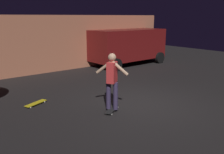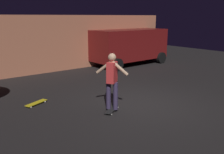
{
  "view_description": "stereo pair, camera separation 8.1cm",
  "coord_description": "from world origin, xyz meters",
  "px_view_note": "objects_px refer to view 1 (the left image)",
  "views": [
    {
      "loc": [
        -5.39,
        -5.41,
        2.75
      ],
      "look_at": [
        -1.06,
        0.04,
        1.05
      ],
      "focal_mm": 39.72,
      "sensor_mm": 36.0,
      "label": 1
    },
    {
      "loc": [
        -5.32,
        -5.46,
        2.75
      ],
      "look_at": [
        -1.06,
        0.04,
        1.05
      ],
      "focal_mm": 39.72,
      "sensor_mm": 36.0,
      "label": 2
    }
  ],
  "objects_px": {
    "skateboard_ridden": "(112,109)",
    "skater": "(112,77)",
    "parked_van": "(128,45)",
    "skateboard_spare": "(36,103)"
  },
  "relations": [
    {
      "from": "skateboard_ridden",
      "to": "skater",
      "type": "xyz_separation_m",
      "value": [
        0.0,
        -0.0,
        0.98
      ]
    },
    {
      "from": "parked_van",
      "to": "skateboard_ridden",
      "type": "xyz_separation_m",
      "value": [
        -5.39,
        -5.31,
        -1.11
      ]
    },
    {
      "from": "skateboard_spare",
      "to": "skater",
      "type": "distance_m",
      "value": 2.68
    },
    {
      "from": "skateboard_ridden",
      "to": "skateboard_spare",
      "type": "xyz_separation_m",
      "value": [
        -1.58,
        1.93,
        0.0
      ]
    },
    {
      "from": "parked_van",
      "to": "skateboard_ridden",
      "type": "bearing_deg",
      "value": -135.43
    },
    {
      "from": "skateboard_ridden",
      "to": "skateboard_spare",
      "type": "height_order",
      "value": "same"
    },
    {
      "from": "skateboard_ridden",
      "to": "skater",
      "type": "relative_size",
      "value": 0.46
    },
    {
      "from": "parked_van",
      "to": "skateboard_spare",
      "type": "height_order",
      "value": "parked_van"
    },
    {
      "from": "skater",
      "to": "parked_van",
      "type": "bearing_deg",
      "value": 44.57
    },
    {
      "from": "skateboard_ridden",
      "to": "skateboard_spare",
      "type": "bearing_deg",
      "value": 129.29
    }
  ]
}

